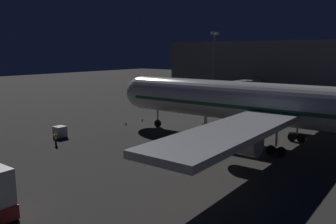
{
  "coord_description": "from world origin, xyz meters",
  "views": [
    {
      "loc": [
        45.61,
        21.72,
        12.78
      ],
      "look_at": [
        3.0,
        -10.55,
        3.5
      ],
      "focal_mm": 37.0,
      "sensor_mm": 36.0,
      "label": 1
    }
  ],
  "objects": [
    {
      "name": "apron_floodlight_mast",
      "position": [
        -25.5,
        -18.7,
        10.09
      ],
      "size": [
        2.9,
        0.5,
        17.31
      ],
      "color": "#59595E",
      "rests_on": "ground_plane"
    },
    {
      "name": "ground_crew_marshaller_fwd",
      "position": [
        17.73,
        -19.07,
        0.94
      ],
      "size": [
        0.4,
        0.4,
        1.72
      ],
      "color": "black",
      "rests_on": "ground_plane"
    },
    {
      "name": "jet_bridge",
      "position": [
        -12.5,
        -8.54,
        5.78
      ],
      "size": [
        23.46,
        3.4,
        7.31
      ],
      "color": "#9E9E99",
      "rests_on": "ground_plane"
    },
    {
      "name": "traffic_cone_nose_starboard",
      "position": [
        2.2,
        -20.55,
        0.28
      ],
      "size": [
        0.36,
        0.36,
        0.55
      ],
      "primitive_type": "cone",
      "color": "orange",
      "rests_on": "ground_plane"
    },
    {
      "name": "traffic_cone_nose_port",
      "position": [
        -2.2,
        -20.55,
        0.28
      ],
      "size": [
        0.36,
        0.36,
        0.55
      ],
      "primitive_type": "cone",
      "color": "orange",
      "rests_on": "ground_plane"
    },
    {
      "name": "baggage_container_near_belt",
      "position": [
        14.64,
        -22.37,
        0.83
      ],
      "size": [
        1.56,
        1.59,
        1.66
      ],
      "primitive_type": "cube",
      "color": "#B7BABF",
      "rests_on": "ground_plane"
    },
    {
      "name": "ground_plane",
      "position": [
        0.0,
        0.0,
        0.0
      ],
      "size": [
        320.0,
        320.0,
        0.0
      ],
      "primitive_type": "plane",
      "color": "#383533"
    },
    {
      "name": "airliner_at_gate",
      "position": [
        -0.0,
        8.35,
        5.67
      ],
      "size": [
        53.55,
        60.68,
        19.38
      ],
      "color": "silver",
      "rests_on": "ground_plane"
    }
  ]
}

